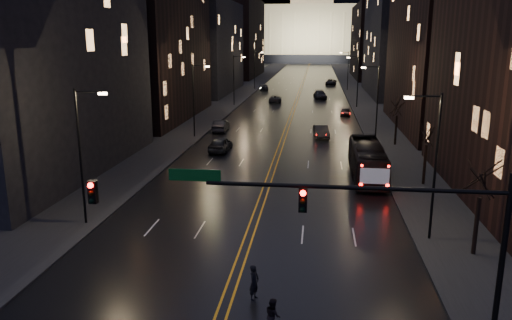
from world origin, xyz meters
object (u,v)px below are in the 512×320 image
(oncoming_car_b, at_px, (221,126))
(receding_car_a, at_px, (321,132))
(pedestrian_a, at_px, (254,282))
(traffic_signal, at_px, (362,214))
(bus, at_px, (367,161))
(pedestrian_b, at_px, (273,315))
(oncoming_car_a, at_px, (220,144))

(oncoming_car_b, xyz_separation_m, receding_car_a, (13.10, -2.57, -0.02))
(receding_car_a, relative_size, pedestrian_a, 2.68)
(traffic_signal, height_order, oncoming_car_b, traffic_signal)
(pedestrian_a, bearing_deg, oncoming_car_b, 33.48)
(bus, height_order, oncoming_car_b, bus)
(receding_car_a, bearing_deg, oncoming_car_b, 161.86)
(pedestrian_b, bearing_deg, receding_car_a, -28.68)
(traffic_signal, relative_size, receding_car_a, 3.74)
(oncoming_car_a, distance_m, receding_car_a, 14.19)
(bus, height_order, receding_car_a, bus)
(pedestrian_a, distance_m, pedestrian_b, 2.80)
(oncoming_car_a, height_order, receding_car_a, oncoming_car_a)
(oncoming_car_a, height_order, pedestrian_b, oncoming_car_a)
(bus, bearing_deg, pedestrian_b, -103.67)
(oncoming_car_b, distance_m, pedestrian_b, 46.43)
(traffic_signal, relative_size, pedestrian_a, 10.03)
(oncoming_car_a, xyz_separation_m, receding_car_a, (10.92, 9.06, -0.06))
(receding_car_a, bearing_deg, pedestrian_a, -101.83)
(oncoming_car_a, bearing_deg, oncoming_car_b, -76.67)
(oncoming_car_a, bearing_deg, receding_car_a, -137.60)
(traffic_signal, height_order, pedestrian_a, traffic_signal)
(oncoming_car_a, relative_size, pedestrian_a, 2.79)
(traffic_signal, distance_m, receding_car_a, 41.99)
(oncoming_car_a, xyz_separation_m, pedestrian_a, (7.59, -30.94, 0.04))
(pedestrian_b, bearing_deg, bus, -39.58)
(oncoming_car_b, xyz_separation_m, pedestrian_a, (9.77, -42.57, 0.09))
(receding_car_a, distance_m, pedestrian_b, 42.63)
(bus, height_order, oncoming_car_a, bus)
(oncoming_car_b, bearing_deg, traffic_signal, 106.78)
(receding_car_a, bearing_deg, oncoming_car_a, -147.37)
(bus, xyz_separation_m, pedestrian_a, (-7.23, -22.19, -0.69))
(pedestrian_b, bearing_deg, traffic_signal, -102.52)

